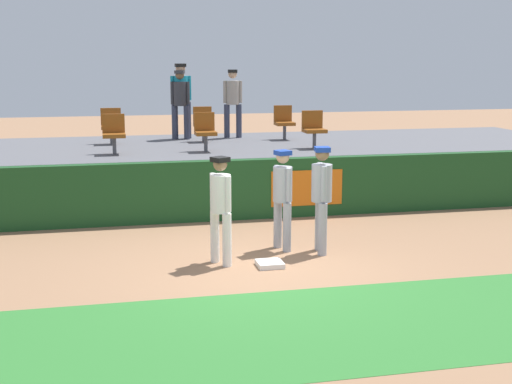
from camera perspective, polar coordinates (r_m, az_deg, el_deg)
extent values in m
plane|color=#936B4C|center=(10.81, 0.42, -6.38)|extent=(60.00, 60.00, 0.00)
cube|color=#2D722D|center=(8.60, 4.12, -11.04)|extent=(18.00, 2.80, 0.01)
cube|color=white|center=(10.97, 1.14, -5.90)|extent=(0.40, 0.40, 0.08)
cylinder|color=white|center=(11.12, -3.38, -3.64)|extent=(0.14, 0.14, 0.84)
cylinder|color=white|center=(10.89, -2.39, -3.95)|extent=(0.14, 0.14, 0.84)
cylinder|color=white|center=(10.85, -2.93, -0.12)|extent=(0.44, 0.44, 0.59)
sphere|color=#8C6647|center=(10.77, -2.95, 2.30)|extent=(0.22, 0.22, 0.22)
cube|color=black|center=(10.76, -2.95, 2.68)|extent=(0.31, 0.31, 0.08)
cylinder|color=white|center=(11.00, -3.57, 0.12)|extent=(0.09, 0.09, 0.56)
cylinder|color=white|center=(10.69, -2.27, -0.18)|extent=(0.09, 0.09, 0.56)
ellipsoid|color=brown|center=(11.10, -3.16, -1.02)|extent=(0.20, 0.23, 0.28)
cylinder|color=#9EA3AD|center=(11.84, 5.20, -2.68)|extent=(0.15, 0.15, 0.88)
cylinder|color=#9EA3AD|center=(11.54, 5.46, -3.05)|extent=(0.15, 0.15, 0.88)
cylinder|color=#9EA3AD|center=(11.53, 5.39, 0.74)|extent=(0.39, 0.39, 0.62)
sphere|color=#8C6647|center=(11.46, 5.44, 3.13)|extent=(0.23, 0.23, 0.23)
cube|color=#193899|center=(11.45, 5.44, 3.49)|extent=(0.27, 0.27, 0.08)
cylinder|color=#9EA3AD|center=(11.73, 5.23, 1.02)|extent=(0.09, 0.09, 0.58)
cylinder|color=#9EA3AD|center=(11.33, 5.57, 0.66)|extent=(0.09, 0.09, 0.58)
cylinder|color=#9EA3AD|center=(11.96, 1.79, -2.60)|extent=(0.14, 0.14, 0.84)
cylinder|color=#9EA3AD|center=(11.71, 2.55, -2.90)|extent=(0.14, 0.14, 0.84)
cylinder|color=#9EA3AD|center=(11.69, 2.19, 0.65)|extent=(0.40, 0.40, 0.59)
sphere|color=tan|center=(11.62, 2.21, 2.88)|extent=(0.22, 0.22, 0.22)
cube|color=#193899|center=(11.61, 2.21, 3.23)|extent=(0.29, 0.29, 0.08)
cylinder|color=#9EA3AD|center=(11.85, 1.70, 0.88)|extent=(0.09, 0.09, 0.55)
cylinder|color=#9EA3AD|center=(11.52, 2.70, 0.59)|extent=(0.09, 0.09, 0.55)
cube|color=#19471E|center=(13.96, -2.76, 0.15)|extent=(18.00, 0.24, 1.21)
cube|color=orange|center=(14.23, 4.19, 0.34)|extent=(1.50, 0.02, 0.73)
cube|color=#59595E|center=(16.46, -4.29, 1.77)|extent=(18.00, 4.80, 1.21)
cylinder|color=#4C4C51|center=(15.00, -11.51, 3.79)|extent=(0.08, 0.08, 0.40)
cube|color=#8C4714|center=(14.98, -11.53, 4.55)|extent=(0.47, 0.44, 0.08)
cube|color=#8C4714|center=(15.14, -11.58, 5.53)|extent=(0.47, 0.06, 0.40)
cylinder|color=#4C4C51|center=(17.36, 2.35, 4.95)|extent=(0.08, 0.08, 0.40)
cube|color=#8C4714|center=(17.35, 2.36, 5.60)|extent=(0.45, 0.44, 0.08)
cube|color=#8C4714|center=(17.51, 2.20, 6.44)|extent=(0.45, 0.06, 0.40)
cylinder|color=#4C4C51|center=(15.16, -4.13, 4.05)|extent=(0.08, 0.08, 0.40)
cube|color=#8C4714|center=(15.14, -4.14, 4.81)|extent=(0.45, 0.44, 0.08)
cube|color=#8C4714|center=(15.30, -4.26, 5.77)|extent=(0.45, 0.06, 0.40)
cylinder|color=#4C4C51|center=(16.79, -11.72, 4.52)|extent=(0.08, 0.08, 0.40)
cube|color=#8C4714|center=(16.77, -11.74, 5.20)|extent=(0.47, 0.44, 0.08)
cube|color=#8C4714|center=(16.94, -11.79, 6.07)|extent=(0.47, 0.06, 0.40)
cylinder|color=#4C4C51|center=(16.96, -4.29, 4.78)|extent=(0.08, 0.08, 0.40)
cube|color=#8C4714|center=(16.94, -4.30, 5.46)|extent=(0.45, 0.44, 0.08)
cube|color=#8C4714|center=(17.11, -4.41, 6.31)|extent=(0.45, 0.06, 0.40)
cylinder|color=#4C4C51|center=(15.70, 4.79, 4.28)|extent=(0.08, 0.08, 0.40)
cube|color=#8C4714|center=(15.68, 4.81, 5.01)|extent=(0.48, 0.44, 0.08)
cube|color=#8C4714|center=(15.84, 4.62, 5.94)|extent=(0.48, 0.06, 0.40)
cylinder|color=#33384C|center=(17.52, -5.69, 5.67)|extent=(0.14, 0.14, 0.83)
cylinder|color=#33384C|center=(17.57, -6.67, 5.67)|extent=(0.14, 0.14, 0.83)
cylinder|color=#333338|center=(17.49, -6.23, 7.99)|extent=(0.40, 0.40, 0.59)
sphere|color=brown|center=(17.48, -6.26, 9.49)|extent=(0.22, 0.22, 0.22)
cube|color=#333338|center=(17.48, -6.26, 9.73)|extent=(0.29, 0.29, 0.08)
cylinder|color=#333338|center=(17.46, -5.59, 8.06)|extent=(0.09, 0.09, 0.55)
cylinder|color=#333338|center=(17.53, -6.86, 8.04)|extent=(0.09, 0.09, 0.55)
cylinder|color=#33384C|center=(17.72, -5.58, 5.86)|extent=(0.16, 0.16, 0.92)
cylinder|color=#33384C|center=(17.66, -6.64, 5.83)|extent=(0.16, 0.16, 0.92)
cylinder|color=teal|center=(17.64, -6.16, 8.37)|extent=(0.38, 0.38, 0.65)
sphere|color=tan|center=(17.63, -6.19, 10.01)|extent=(0.24, 0.24, 0.24)
cube|color=black|center=(17.63, -6.20, 10.26)|extent=(0.27, 0.27, 0.08)
cylinder|color=teal|center=(17.68, -5.47, 8.46)|extent=(0.09, 0.09, 0.60)
cylinder|color=teal|center=(17.60, -6.86, 8.42)|extent=(0.09, 0.09, 0.60)
cylinder|color=#33384C|center=(17.81, -1.41, 5.82)|extent=(0.14, 0.14, 0.84)
cylinder|color=#33384C|center=(17.80, -2.40, 5.81)|extent=(0.14, 0.14, 0.84)
cylinder|color=#A5998C|center=(17.76, -1.92, 8.12)|extent=(0.37, 0.37, 0.59)
sphere|color=tan|center=(17.74, -1.93, 9.62)|extent=(0.22, 0.22, 0.22)
cube|color=black|center=(17.74, -1.93, 9.85)|extent=(0.26, 0.26, 0.08)
cylinder|color=#A5998C|center=(17.77, -1.28, 8.19)|extent=(0.09, 0.09, 0.56)
cylinder|color=#A5998C|center=(17.75, -2.56, 8.18)|extent=(0.09, 0.09, 0.56)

